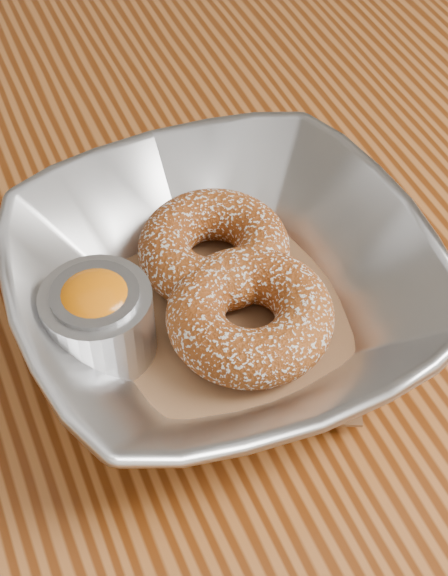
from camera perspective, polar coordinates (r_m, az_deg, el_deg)
name	(u,v)px	position (r m, az deg, el deg)	size (l,w,h in m)	color
table	(332,296)	(0.65, 6.98, -0.54)	(1.20, 0.80, 0.75)	brown
serving_bowl	(224,290)	(0.48, 0.00, -0.15)	(0.23, 0.23, 0.06)	#B6B9BE
parchment	(224,313)	(0.49, 0.00, -1.62)	(0.14, 0.14, 0.00)	brown
donut_back	(214,248)	(0.51, -0.65, 2.57)	(0.09, 0.09, 0.03)	brown
donut_front	(250,315)	(0.47, 1.69, -1.79)	(0.09, 0.09, 0.03)	brown
ramekin	(98,318)	(0.46, -8.12, -1.96)	(0.06, 0.06, 0.05)	#B6B9BE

